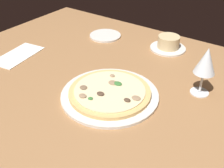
{
  "coord_description": "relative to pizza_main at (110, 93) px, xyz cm",
  "views": [
    {
      "loc": [
        45.34,
        -65.28,
        58.52
      ],
      "look_at": [
        1.02,
        -2.74,
        7.0
      ],
      "focal_mm": 43.37,
      "sensor_mm": 36.0,
      "label": 1
    }
  ],
  "objects": [
    {
      "name": "paper_menu",
      "position": [
        -49.14,
        0.98,
        -1.02
      ],
      "size": [
        14.51,
        23.22,
        0.3
      ],
      "primitive_type": "cube",
      "rotation": [
        0.0,
        0.0,
        0.15
      ],
      "color": "white",
      "rests_on": "dining_table"
    },
    {
      "name": "wine_glass_far",
      "position": [
        24.12,
        19.38,
        10.94
      ],
      "size": [
        7.08,
        7.08,
        17.09
      ],
      "color": "silver",
      "rests_on": "dining_table"
    },
    {
      "name": "dining_table",
      "position": [
        -2.03,
        5.5,
        -3.17
      ],
      "size": [
        150.0,
        110.0,
        4.0
      ],
      "primitive_type": "cube",
      "color": "#996B42",
      "rests_on": "ground"
    },
    {
      "name": "ramekin_on_saucer",
      "position": [
        0.49,
        43.82,
        1.41
      ],
      "size": [
        15.76,
        15.76,
        6.14
      ],
      "color": "silver",
      "rests_on": "dining_table"
    },
    {
      "name": "side_plate",
      "position": [
        -30.44,
        38.59,
        -0.72
      ],
      "size": [
        15.17,
        15.17,
        0.9
      ],
      "primitive_type": "cylinder",
      "color": "silver",
      "rests_on": "dining_table"
    },
    {
      "name": "pizza_main",
      "position": [
        0.0,
        0.0,
        0.0
      ],
      "size": [
        33.02,
        33.02,
        3.3
      ],
      "color": "silver",
      "rests_on": "dining_table"
    }
  ]
}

